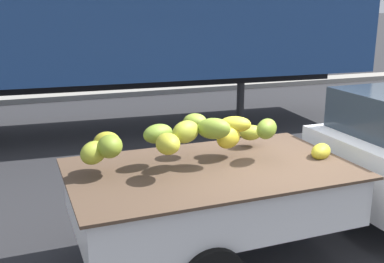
# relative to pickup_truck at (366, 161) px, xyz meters

# --- Properties ---
(ground) EXTENTS (220.00, 220.00, 0.00)m
(ground) POSITION_rel_pickup_truck_xyz_m (-1.00, -0.04, -0.89)
(ground) COLOR #28282B
(curb_strip) EXTENTS (80.00, 0.80, 0.16)m
(curb_strip) POSITION_rel_pickup_truck_xyz_m (-1.00, 9.81, -0.81)
(curb_strip) COLOR gray
(curb_strip) RESTS_ON ground
(pickup_truck) EXTENTS (5.28, 1.87, 1.70)m
(pickup_truck) POSITION_rel_pickup_truck_xyz_m (0.00, 0.00, 0.00)
(pickup_truck) COLOR white
(pickup_truck) RESTS_ON ground
(semi_trailer) EXTENTS (12.10, 3.13, 3.95)m
(semi_trailer) POSITION_rel_pickup_truck_xyz_m (-2.34, 5.76, 1.65)
(semi_trailer) COLOR navy
(semi_trailer) RESTS_ON ground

